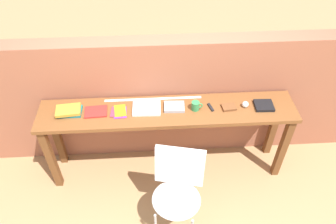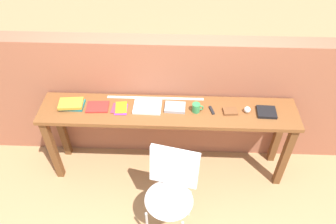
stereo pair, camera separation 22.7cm
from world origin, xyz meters
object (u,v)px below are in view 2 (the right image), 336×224
Objects in this scene: multitool_folded at (212,110)px; pamphlet_pile_colourful at (120,108)px; book_stack_leftmost at (72,104)px; book_repair_rightmost at (267,112)px; chair_white_moulded at (171,189)px; magazine_cycling at (98,107)px; leather_journal_brown at (230,111)px; sports_ball_small at (247,110)px; mug at (196,108)px; book_open_centre at (147,107)px.

pamphlet_pile_colourful is at bearing -179.74° from multitool_folded.
book_stack_leftmost is 1.36m from multitool_folded.
pamphlet_pile_colourful is 1.40m from book_repair_rightmost.
book_repair_rightmost is (0.89, 0.64, 0.37)m from chair_white_moulded.
book_repair_rightmost reaches higher than magazine_cycling.
book_repair_rightmost is (0.34, -0.00, 0.00)m from leather_journal_brown.
multitool_folded is at bearing 179.38° from sports_ball_small.
book_stack_leftmost is at bearing 178.92° from mug.
sports_ball_small is at bearing 0.25° from book_open_centre.
chair_white_moulded is 0.81m from book_open_centre.
sports_ball_small is (0.34, -0.00, 0.02)m from multitool_folded.
chair_white_moulded is 1.04m from sports_ball_small.
mug reaches higher than chair_white_moulded.
magazine_cycling is 1.28m from leather_journal_brown.
mug is at bearing -4.15° from magazine_cycling.
book_open_centre reaches higher than pamphlet_pile_colourful.
book_stack_leftmost is at bearing -177.77° from book_open_centre.
book_stack_leftmost reaches higher than pamphlet_pile_colourful.
multitool_folded is 0.62× the size of book_repair_rightmost.
chair_white_moulded is at bearing -68.00° from book_open_centre.
book_open_centre is at bearing 178.14° from multitool_folded.
book_stack_leftmost is 1.21m from mug.
chair_white_moulded is 4.63× the size of pamphlet_pile_colourful.
mug is at bearing -1.08° from book_stack_leftmost.
pamphlet_pile_colourful is (-0.52, 0.65, 0.36)m from chair_white_moulded.
book_repair_rightmost is (0.67, -0.00, -0.03)m from mug.
magazine_cycling is at bearing 179.79° from multitool_folded.
pamphlet_pile_colourful is 1.48× the size of leather_journal_brown.
book_open_centre is 2.44× the size of multitool_folded.
book_stack_leftmost is at bearing 174.67° from magazine_cycling.
book_stack_leftmost is 2.20× the size of mug.
mug is (0.74, -0.01, 0.04)m from pamphlet_pile_colourful.
sports_ball_small is at bearing 179.40° from book_repair_rightmost.
magazine_cycling is at bearing 177.89° from pamphlet_pile_colourful.
book_stack_leftmost reaches higher than leather_journal_brown.
book_stack_leftmost reaches higher than book_repair_rightmost.
chair_white_moulded is 1.16m from book_repair_rightmost.
chair_white_moulded is 3.33× the size of book_open_centre.
book_stack_leftmost is at bearing 179.46° from multitool_folded.
book_open_centre is at bearing 5.22° from pamphlet_pile_colourful.
pamphlet_pile_colourful is at bearing 128.32° from chair_white_moulded.
book_stack_leftmost is 0.74m from book_open_centre.
multitool_folded is (1.11, -0.00, -0.00)m from magazine_cycling.
sports_ball_small is at bearing -2.64° from leather_journal_brown.
sports_ball_small is (0.96, -0.02, 0.02)m from book_open_centre.
magazine_cycling is 0.79× the size of book_open_centre.
book_repair_rightmost is (1.88, -0.02, -0.01)m from book_stack_leftmost.
pamphlet_pile_colourful is 1.75× the size of mug.
magazine_cycling is at bearing 179.17° from mug.
leather_journal_brown is 2.08× the size of sports_ball_small.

